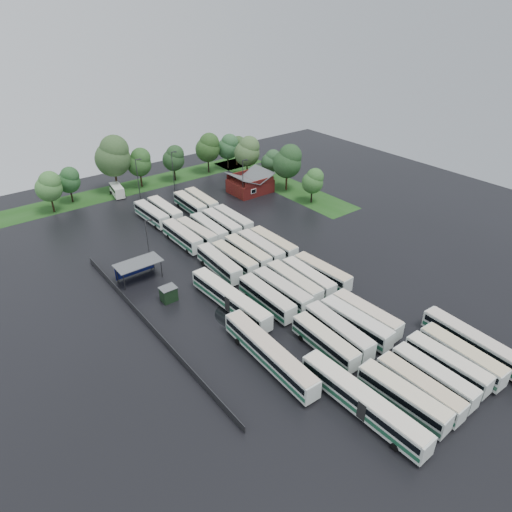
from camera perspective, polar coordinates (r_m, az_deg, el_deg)
ground at (r=77.99m, az=4.28°, el=-5.54°), size 160.00×160.00×0.00m
brick_building at (r=119.86m, az=-0.73°, el=8.83°), size 10.07×8.60×5.39m
wash_shed at (r=84.56m, az=-14.60°, el=-1.03°), size 8.20×4.20×3.58m
utility_hut at (r=78.41m, az=-10.87°, el=-4.67°), size 2.70×2.20×2.62m
grass_strip_north at (r=128.31m, az=-14.79°, el=8.40°), size 80.00×10.00×0.01m
grass_strip_east at (r=126.43m, az=2.92°, el=9.05°), size 10.00×50.00×0.01m
west_fence at (r=73.49m, az=-13.24°, el=-8.35°), size 0.10×50.00×1.20m
bus_r0c0 at (r=61.88m, az=17.88°, el=-16.42°), size 3.19×12.29×3.39m
bus_r0c1 at (r=63.72m, az=19.74°, el=-15.24°), size 2.62×11.92×3.31m
bus_r0c2 at (r=65.91m, az=21.32°, el=-13.84°), size 2.58×11.76×3.27m
bus_r0c3 at (r=68.42m, az=22.78°, el=-12.30°), size 2.56×11.83×3.29m
bus_r0c4 at (r=70.37m, az=24.32°, el=-11.29°), size 3.08×12.34×3.41m
bus_r1c0 at (r=67.45m, az=8.62°, el=-10.51°), size 2.93×11.86×3.28m
bus_r1c1 at (r=69.44m, az=10.26°, el=-9.20°), size 3.27×12.54×3.46m
bus_r1c2 at (r=71.52m, az=12.34°, el=-8.15°), size 3.09×12.38×3.42m
bus_r1c3 at (r=73.54m, az=13.61°, el=-7.16°), size 3.02×12.09×3.34m
bus_r2c0 at (r=75.14m, az=1.34°, el=-5.25°), size 2.73×12.24×3.40m
bus_r2c1 at (r=76.94m, az=3.25°, el=-4.32°), size 2.87×12.45×3.45m
bus_r2c2 at (r=79.01m, az=4.74°, el=-3.38°), size 2.94×12.39×3.43m
bus_r2c3 at (r=80.75m, az=6.54°, el=-2.74°), size 2.91×11.88×3.28m
bus_r2c4 at (r=82.60m, az=8.26°, el=-2.03°), size 3.15×12.07×3.33m
bus_r3c0 at (r=84.57m, az=-4.64°, el=-0.94°), size 3.18×12.34×3.40m
bus_r3c1 at (r=85.97m, az=-2.73°, el=-0.36°), size 2.60×11.80×3.28m
bus_r3c2 at (r=87.71m, az=-1.08°, el=0.39°), size 2.77×12.25×3.40m
bus_r3c3 at (r=89.42m, az=0.57°, el=1.02°), size 2.93×12.34×3.42m
bus_r3c4 at (r=91.00m, az=2.16°, el=1.53°), size 2.69×12.13×3.37m
bus_r4c0 at (r=95.01m, az=-9.20°, el=2.48°), size 2.67×12.42×3.46m
bus_r4c1 at (r=96.10m, az=-7.46°, el=2.90°), size 3.06×11.94×3.30m
bus_r4c2 at (r=97.56m, az=-5.93°, el=3.43°), size 2.98×11.92×3.29m
bus_r4c3 at (r=99.16m, az=-4.33°, el=4.01°), size 2.92×12.25×3.39m
bus_r4c4 at (r=100.98m, az=-2.91°, el=4.55°), size 2.72×12.06×3.35m
bus_r5c0 at (r=106.15m, az=-12.91°, el=5.12°), size 2.89×12.12×3.36m
bus_r5c1 at (r=107.32m, az=-11.32°, el=5.62°), size 2.73×12.44×3.46m
bus_r5c3 at (r=109.74m, az=-8.24°, el=6.42°), size 2.98×12.04×3.33m
bus_r5c4 at (r=111.29m, az=-6.85°, el=6.88°), size 3.08×12.18×3.36m
artic_bus_west_a at (r=60.03m, az=13.15°, el=-17.30°), size 3.07×18.52×3.43m
artic_bus_west_b at (r=75.00m, az=-3.23°, el=-5.37°), size 3.36×18.36×3.39m
artic_bus_west_c at (r=64.75m, az=1.67°, el=-12.04°), size 3.29×18.60×3.44m
artic_bus_east at (r=73.17m, az=26.23°, el=-10.11°), size 3.23×17.73×3.27m
minibus at (r=122.93m, az=-16.98°, el=7.89°), size 3.25×6.60×2.76m
tree_north_0 at (r=116.89m, az=-24.45°, el=7.95°), size 6.07×6.07×10.05m
tree_north_1 at (r=121.22m, az=-22.34°, el=8.81°), size 5.47×5.47×9.06m
tree_north_2 at (r=123.44m, az=-17.40°, el=11.87°), size 8.91×8.91×14.76m
tree_north_3 at (r=125.71m, az=-14.35°, el=11.31°), size 6.37×6.37×10.55m
tree_north_4 at (r=128.52m, az=-10.21°, el=11.97°), size 5.95×5.95×9.86m
tree_north_5 at (r=133.07m, az=-5.99°, el=13.36°), size 6.91×6.91×11.45m
tree_north_6 at (r=136.16m, az=-3.48°, el=13.51°), size 6.18×6.18×10.23m
tree_east_0 at (r=113.17m, az=7.17°, el=9.32°), size 5.27×5.27×8.73m
tree_east_1 at (r=119.60m, az=4.04°, el=11.76°), size 7.36×7.36×12.20m
tree_east_2 at (r=126.91m, az=1.95°, el=11.82°), size 5.24×5.23×8.66m
tree_east_3 at (r=128.66m, az=-1.05°, el=12.99°), size 7.03×7.03×11.64m
tree_east_4 at (r=139.10m, az=-2.37°, el=13.50°), size 5.32×5.32×8.82m
lamp_post_ne at (r=113.32m, az=-1.60°, el=9.80°), size 1.60×0.31×10.42m
lamp_post_nw at (r=85.71m, az=-13.31°, el=1.79°), size 1.55×0.30×10.06m
lamp_post_back_w at (r=116.58m, az=-14.51°, el=9.52°), size 1.65×0.32×10.69m
lamp_post_back_e at (r=121.40m, az=-10.31°, el=10.72°), size 1.60×0.31×10.38m
puddle_0 at (r=64.54m, az=14.38°, el=-15.74°), size 4.88×4.88×0.01m
puddle_1 at (r=72.96m, az=20.30°, el=-10.59°), size 3.90×3.90×0.01m
puddle_2 at (r=74.85m, az=-2.18°, el=-7.20°), size 7.85×7.85×0.01m
puddle_3 at (r=81.49m, az=8.72°, el=-4.10°), size 3.94×3.94×0.01m
puddle_4 at (r=77.20m, az=21.81°, el=-8.41°), size 3.32×3.32×0.01m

